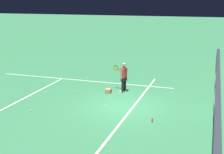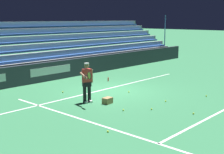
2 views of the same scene
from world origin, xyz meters
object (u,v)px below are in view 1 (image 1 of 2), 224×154
ball_box_cardboard (108,91)px  tennis_ball_by_box (91,89)px  tennis_ball_near_player (31,111)px  tennis_ball_toward_net (46,92)px  tennis_ball_midcourt (67,100)px  water_bottle (152,120)px  tennis_ball_far_right (106,106)px  tennis_ball_stray_back (160,98)px  tennis_player (124,77)px  tennis_ball_on_baseline (87,79)px  tennis_ball_far_left (74,92)px

ball_box_cardboard → tennis_ball_by_box: ball_box_cardboard is taller
tennis_ball_near_player → tennis_ball_toward_net: size_ratio=1.00×
tennis_ball_midcourt → water_bottle: 5.19m
ball_box_cardboard → tennis_ball_toward_net: 3.61m
tennis_ball_far_right → tennis_ball_toward_net: bearing=75.1°
tennis_ball_stray_back → tennis_ball_toward_net: bearing=99.9°
tennis_ball_far_right → water_bottle: (-1.36, -2.65, 0.08)m
tennis_player → tennis_ball_on_baseline: 3.82m
ball_box_cardboard → tennis_ball_midcourt: size_ratio=6.06×
tennis_ball_by_box → tennis_ball_stray_back: bearing=-94.6°
tennis_ball_far_left → water_bottle: water_bottle is taller
tennis_ball_on_baseline → tennis_ball_far_left: (-2.98, -0.42, 0.00)m
tennis_ball_near_player → tennis_ball_stray_back: (3.99, -5.54, 0.00)m
tennis_player → tennis_ball_near_player: tennis_player is taller
tennis_ball_on_baseline → tennis_ball_by_box: (-2.12, -1.16, 0.00)m
water_bottle → tennis_ball_toward_net: bearing=70.0°
tennis_ball_on_baseline → tennis_player: bearing=-123.0°
tennis_ball_stray_back → tennis_ball_by_box: same height
tennis_ball_midcourt → tennis_ball_toward_net: size_ratio=1.00×
tennis_ball_far_left → tennis_ball_stray_back: size_ratio=1.00×
tennis_ball_stray_back → tennis_ball_by_box: size_ratio=1.00×
tennis_ball_far_left → tennis_ball_by_box: 1.13m
tennis_player → tennis_ball_toward_net: tennis_player is taller
water_bottle → tennis_ball_far_right: bearing=62.9°
tennis_ball_midcourt → tennis_ball_by_box: size_ratio=1.00×
ball_box_cardboard → tennis_ball_far_left: bearing=104.5°
tennis_ball_by_box → water_bottle: water_bottle is taller
tennis_player → tennis_ball_near_player: bearing=143.0°
tennis_player → tennis_ball_far_left: tennis_player is taller
tennis_ball_toward_net → tennis_ball_on_baseline: bearing=-16.9°
tennis_player → tennis_ball_by_box: bearing=92.7°
tennis_ball_midcourt → tennis_ball_far_left: bearing=10.0°
tennis_ball_on_baseline → tennis_ball_far_left: 3.01m
tennis_ball_far_left → tennis_ball_midcourt: bearing=-170.0°
tennis_ball_by_box → water_bottle: bearing=-131.2°
tennis_player → tennis_ball_near_player: (-4.42, 3.34, -0.86)m
ball_box_cardboard → tennis_ball_stray_back: ball_box_cardboard is taller
tennis_ball_on_baseline → tennis_ball_midcourt: size_ratio=1.00×
ball_box_cardboard → tennis_ball_far_right: bearing=-164.6°
tennis_ball_on_baseline → water_bottle: bearing=-137.0°
tennis_player → tennis_ball_on_baseline: tennis_player is taller
tennis_ball_near_player → tennis_ball_on_baseline: (6.45, -0.22, 0.00)m
tennis_ball_by_box → tennis_ball_on_baseline: bearing=28.6°
tennis_ball_near_player → tennis_ball_midcourt: same height
tennis_player → tennis_ball_far_right: 2.76m
tennis_player → tennis_ball_by_box: (-0.09, 1.96, -0.86)m
tennis_ball_far_right → tennis_ball_by_box: same height
tennis_player → tennis_ball_on_baseline: size_ratio=25.98×
tennis_ball_toward_net → tennis_ball_stray_back: (1.12, -6.41, 0.00)m
tennis_ball_far_left → tennis_ball_far_right: (-1.67, -2.53, 0.00)m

